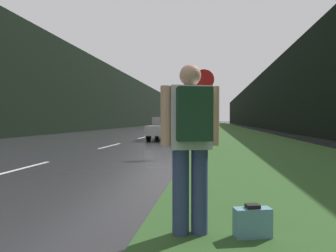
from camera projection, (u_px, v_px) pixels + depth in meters
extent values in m
cube|color=#2D5123|center=(228.00, 129.00, 39.20)|extent=(6.00, 240.00, 0.02)
cube|color=silver|center=(15.00, 170.00, 7.37)|extent=(0.12, 3.00, 0.01)
cube|color=silver|center=(110.00, 146.00, 14.30)|extent=(0.12, 3.00, 0.01)
cube|color=silver|center=(143.00, 137.00, 21.22)|extent=(0.12, 3.00, 0.01)
cube|color=black|center=(125.00, 102.00, 51.43)|extent=(2.00, 140.00, 8.79)
cube|color=black|center=(263.00, 103.00, 48.16)|extent=(2.00, 140.00, 8.05)
cylinder|color=slate|center=(204.00, 122.00, 10.67)|extent=(0.07, 0.07, 2.31)
cylinder|color=#B71414|center=(204.00, 80.00, 10.64)|extent=(0.73, 0.02, 0.73)
cylinder|color=navy|center=(181.00, 193.00, 3.19)|extent=(0.18, 0.18, 0.93)
cylinder|color=navy|center=(199.00, 192.00, 3.22)|extent=(0.18, 0.18, 0.93)
cube|color=silver|center=(190.00, 118.00, 3.19)|extent=(0.48, 0.34, 0.67)
sphere|color=tan|center=(190.00, 75.00, 3.18)|extent=(0.23, 0.23, 0.23)
cylinder|color=tan|center=(165.00, 116.00, 3.16)|extent=(0.10, 0.10, 0.63)
cylinder|color=tan|center=(214.00, 116.00, 3.22)|extent=(0.10, 0.10, 0.63)
cube|color=#193823|center=(194.00, 114.00, 2.98)|extent=(0.38, 0.26, 0.54)
cube|color=#6093A8|center=(252.00, 223.00, 3.12)|extent=(0.41, 0.24, 0.32)
cube|color=black|center=(253.00, 206.00, 3.12)|extent=(0.16, 0.14, 0.04)
cube|color=#BCBCBC|center=(167.00, 130.00, 18.97)|extent=(1.87, 4.44, 0.57)
cube|color=slate|center=(167.00, 121.00, 19.18)|extent=(1.59, 2.00, 0.53)
cylinder|color=black|center=(178.00, 135.00, 17.49)|extent=(0.20, 0.72, 0.72)
cylinder|color=black|center=(149.00, 135.00, 17.74)|extent=(0.20, 0.72, 0.72)
cylinder|color=black|center=(183.00, 133.00, 20.21)|extent=(0.20, 0.72, 0.72)
cylinder|color=black|center=(157.00, 133.00, 20.47)|extent=(0.20, 0.72, 0.72)
cube|color=gray|center=(191.00, 119.00, 100.48)|extent=(2.18, 2.35, 2.12)
cube|color=silver|center=(190.00, 118.00, 96.59)|extent=(2.30, 5.49, 2.83)
cylinder|color=black|center=(188.00, 122.00, 100.42)|extent=(0.28, 0.90, 0.90)
cylinder|color=black|center=(194.00, 122.00, 100.11)|extent=(0.28, 0.90, 0.90)
cylinder|color=black|center=(186.00, 122.00, 95.42)|extent=(0.28, 0.90, 0.90)
cylinder|color=black|center=(193.00, 122.00, 95.10)|extent=(0.28, 0.90, 0.90)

